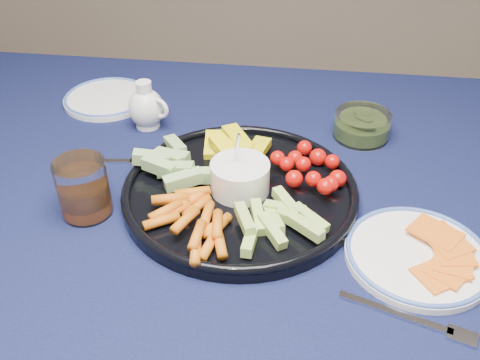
# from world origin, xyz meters

# --- Properties ---
(dining_table) EXTENTS (1.67, 1.07, 0.75)m
(dining_table) POSITION_xyz_m (0.00, 0.00, 0.66)
(dining_table) COLOR #492A18
(dining_table) RESTS_ON ground
(crudite_platter) EXTENTS (0.39, 0.39, 0.12)m
(crudite_platter) POSITION_xyz_m (-0.07, 0.01, 0.77)
(crudite_platter) COLOR black
(crudite_platter) RESTS_ON dining_table
(creamer_pitcher) EXTENTS (0.09, 0.07, 0.10)m
(creamer_pitcher) POSITION_xyz_m (-0.28, 0.22, 0.79)
(creamer_pitcher) COLOR white
(creamer_pitcher) RESTS_ON dining_table
(pickle_bowl) EXTENTS (0.11, 0.11, 0.05)m
(pickle_bowl) POSITION_xyz_m (0.14, 0.23, 0.77)
(pickle_bowl) COLOR silver
(pickle_bowl) RESTS_ON dining_table
(cheese_plate) EXTENTS (0.21, 0.21, 0.02)m
(cheese_plate) POSITION_xyz_m (0.21, -0.10, 0.76)
(cheese_plate) COLOR white
(cheese_plate) RESTS_ON dining_table
(juice_tumbler) EXTENTS (0.08, 0.08, 0.09)m
(juice_tumbler) POSITION_xyz_m (-0.30, -0.06, 0.79)
(juice_tumbler) COLOR silver
(juice_tumbler) RESTS_ON dining_table
(fork_left) EXTENTS (0.17, 0.04, 0.00)m
(fork_left) POSITION_xyz_m (-0.31, 0.08, 0.75)
(fork_left) COLOR silver
(fork_left) RESTS_ON dining_table
(fork_right) EXTENTS (0.17, 0.07, 0.00)m
(fork_right) POSITION_xyz_m (0.19, -0.21, 0.75)
(fork_right) COLOR silver
(fork_right) RESTS_ON dining_table
(side_plate_extra) EXTENTS (0.18, 0.18, 0.02)m
(side_plate_extra) POSITION_xyz_m (-0.39, 0.31, 0.75)
(side_plate_extra) COLOR white
(side_plate_extra) RESTS_ON dining_table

